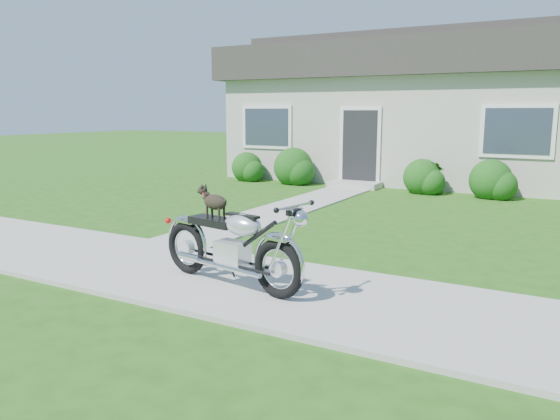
# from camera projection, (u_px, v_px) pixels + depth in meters

# --- Properties ---
(ground) EXTENTS (80.00, 80.00, 0.00)m
(ground) POSITION_uv_depth(u_px,v_px,m) (212.00, 278.00, 6.89)
(ground) COLOR #235114
(ground) RESTS_ON ground
(sidewalk) EXTENTS (24.00, 2.20, 0.04)m
(sidewalk) POSITION_uv_depth(u_px,v_px,m) (212.00, 276.00, 6.89)
(sidewalk) COLOR #9E9B93
(sidewalk) RESTS_ON ground
(walkway) EXTENTS (1.20, 8.00, 0.03)m
(walkway) POSITION_uv_depth(u_px,v_px,m) (293.00, 207.00, 11.90)
(walkway) COLOR #9E9B93
(walkway) RESTS_ON ground
(house) EXTENTS (12.60, 7.03, 4.50)m
(house) POSITION_uv_depth(u_px,v_px,m) (442.00, 108.00, 16.80)
(house) COLOR beige
(house) RESTS_ON ground
(shrub_row) EXTENTS (10.62, 1.13, 1.13)m
(shrub_row) POSITION_uv_depth(u_px,v_px,m) (407.00, 175.00, 14.11)
(shrub_row) COLOR #1A4D14
(shrub_row) RESTS_ON ground
(potted_plant_left) EXTENTS (0.60, 0.66, 0.64)m
(potted_plant_left) POSITION_uv_depth(u_px,v_px,m) (286.00, 172.00, 15.91)
(potted_plant_left) COLOR #195E1B
(potted_plant_left) RESTS_ON ground
(potted_plant_right) EXTENTS (0.66, 0.66, 0.84)m
(potted_plant_right) POSITION_uv_depth(u_px,v_px,m) (436.00, 177.00, 13.80)
(potted_plant_right) COLOR #285D19
(potted_plant_right) RESTS_ON ground
(motorcycle_with_dog) EXTENTS (2.21, 0.72, 1.15)m
(motorcycle_with_dog) POSITION_uv_depth(u_px,v_px,m) (232.00, 244.00, 6.37)
(motorcycle_with_dog) COLOR black
(motorcycle_with_dog) RESTS_ON sidewalk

